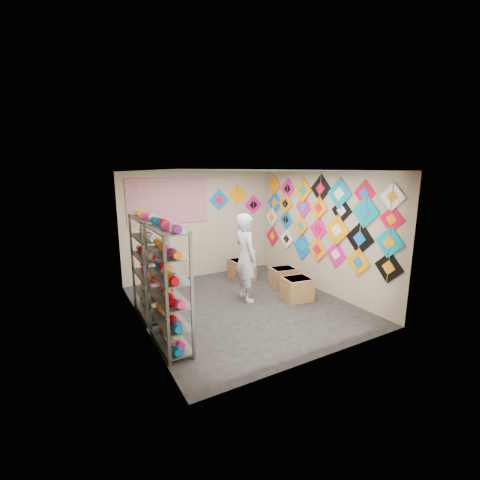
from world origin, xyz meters
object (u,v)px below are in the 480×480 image
carton_a (297,289)px  carton_c (242,270)px  shelf_rack_back (148,267)px  shelf_rack_front (168,288)px  carton_b (283,277)px  shopkeeper (246,257)px

carton_a → carton_c: bearing=109.9°
shelf_rack_back → shelf_rack_front: bearing=-90.0°
shelf_rack_front → carton_b: bearing=22.8°
carton_b → carton_c: (-0.60, 0.94, 0.03)m
carton_b → shelf_rack_front: bearing=-148.0°
shelf_rack_front → carton_b: 3.49m
shelf_rack_front → shopkeeper: bearing=28.6°
shelf_rack_back → shopkeeper: (1.97, -0.22, -0.02)m
carton_c → shelf_rack_front: bearing=-139.5°
carton_a → shelf_rack_back: bearing=172.9°
carton_a → carton_b: size_ratio=1.04×
carton_a → carton_c: (-0.37, 1.74, 0.01)m
shelf_rack_front → shelf_rack_back: bearing=90.0°
shopkeeper → carton_b: size_ratio=3.31×
shelf_rack_back → carton_c: bearing=20.8°
shelf_rack_front → carton_b: (3.15, 1.32, -0.72)m
shopkeeper → carton_b: (1.18, 0.25, -0.70)m
shelf_rack_front → shelf_rack_back: (0.00, 1.30, 0.00)m
shopkeeper → carton_c: 1.48m
carton_c → shopkeeper: bearing=-116.9°
shelf_rack_back → shopkeeper: 1.99m
shopkeeper → carton_a: (0.95, -0.55, -0.69)m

